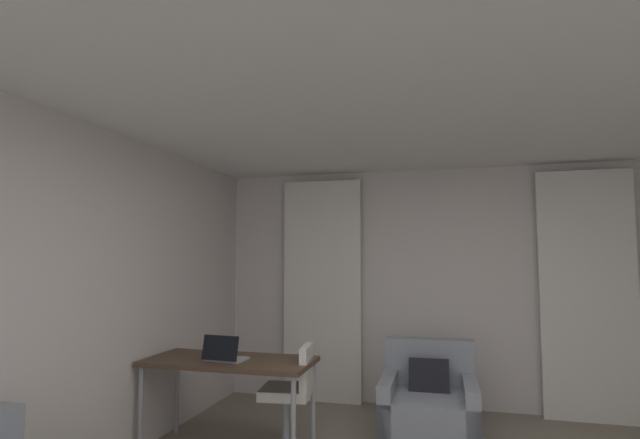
{
  "coord_description": "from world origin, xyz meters",
  "views": [
    {
      "loc": [
        0.05,
        -2.57,
        1.6
      ],
      "look_at": [
        -0.97,
        1.29,
        1.92
      ],
      "focal_mm": 27.51,
      "sensor_mm": 36.0,
      "label": 1
    }
  ],
  "objects_px": {
    "armchair": "(429,408)",
    "desk": "(230,366)",
    "desk_chair": "(291,405)",
    "laptop": "(225,355)"
  },
  "relations": [
    {
      "from": "laptop",
      "to": "armchair",
      "type": "bearing_deg",
      "value": 25.92
    },
    {
      "from": "armchair",
      "to": "desk",
      "type": "relative_size",
      "value": 0.61
    },
    {
      "from": "armchair",
      "to": "desk",
      "type": "distance_m",
      "value": 1.81
    },
    {
      "from": "desk",
      "to": "laptop",
      "type": "xyz_separation_m",
      "value": [
        -0.0,
        -0.09,
        0.11
      ]
    },
    {
      "from": "desk",
      "to": "laptop",
      "type": "relative_size",
      "value": 4.19
    },
    {
      "from": "desk_chair",
      "to": "laptop",
      "type": "height_order",
      "value": "laptop"
    },
    {
      "from": "armchair",
      "to": "laptop",
      "type": "bearing_deg",
      "value": -154.08
    },
    {
      "from": "desk",
      "to": "desk_chair",
      "type": "height_order",
      "value": "desk_chair"
    },
    {
      "from": "desk_chair",
      "to": "laptop",
      "type": "xyz_separation_m",
      "value": [
        -0.53,
        -0.16,
        0.41
      ]
    },
    {
      "from": "armchair",
      "to": "desk",
      "type": "xyz_separation_m",
      "value": [
        -1.61,
        -0.7,
        0.42
      ]
    }
  ]
}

